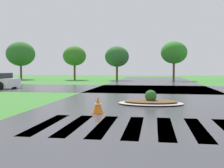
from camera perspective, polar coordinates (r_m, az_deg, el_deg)
asphalt_roadway at (r=12.53m, az=8.11°, el=-4.57°), size 9.77×80.00×0.01m
asphalt_cross_road at (r=22.79m, az=8.39°, el=-0.99°), size 90.00×8.80×0.01m
crosswalk_stripes at (r=8.17m, az=7.77°, el=-8.85°), size 6.75×3.22×0.01m
median_island at (r=13.19m, az=8.00°, el=-3.60°), size 3.08×1.92×0.68m
traffic_cone at (r=10.53m, az=-2.93°, el=-4.38°), size 0.41×0.41×0.64m
background_treeline at (r=38.50m, az=4.29°, el=6.21°), size 43.15×5.00×5.55m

